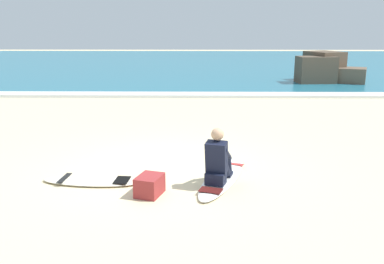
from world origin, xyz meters
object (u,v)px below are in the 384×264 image
at_px(beach_bag, 150,185).
at_px(surfboard_main, 223,177).
at_px(surfboard_spare_near, 91,181).
at_px(surfer_seated, 218,161).

bearing_deg(beach_bag, surfboard_main, 31.41).
distance_m(surfboard_spare_near, beach_bag, 1.20).
bearing_deg(surfboard_main, surfer_seated, -108.19).
xyz_separation_m(surfboard_main, surfboard_spare_near, (-2.29, -0.23, 0.00)).
bearing_deg(surfboard_main, beach_bag, -148.59).
bearing_deg(surfboard_spare_near, surfboard_main, 5.62).
distance_m(surfboard_main, beach_bag, 1.43).
bearing_deg(surfer_seated, beach_bag, -159.41).
height_order(surfboard_main, surfboard_spare_near, same).
distance_m(surfer_seated, beach_bag, 1.22).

